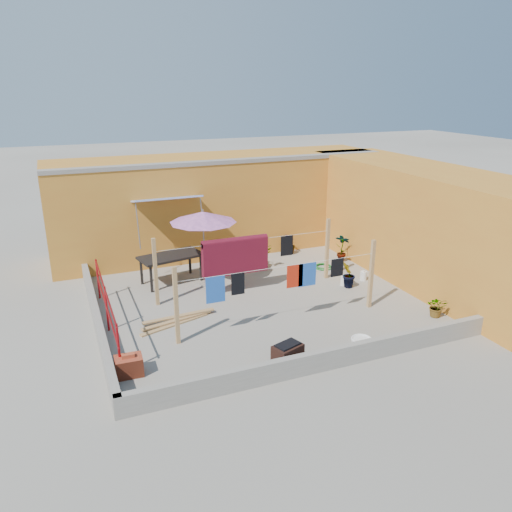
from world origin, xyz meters
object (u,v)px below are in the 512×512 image
object	(u,v)px
water_jug_b	(363,276)
green_hose	(323,267)
outdoor_table	(171,258)
white_basin	(361,340)
brazier	(288,355)
plant_back_a	(260,256)
water_jug_a	(344,280)
patio_umbrella	(203,217)
brick_stack	(129,366)

from	to	relation	value
water_jug_b	green_hose	bearing A→B (deg)	112.96
outdoor_table	white_basin	bearing A→B (deg)	-58.71
brazier	plant_back_a	world-z (taller)	plant_back_a
white_basin	outdoor_table	bearing A→B (deg)	121.29
water_jug_a	green_hose	bearing A→B (deg)	83.96
white_basin	green_hose	xyz separation A→B (m)	(1.56, 4.46, -0.01)
white_basin	plant_back_a	size ratio (longest dim) A/B	0.60
outdoor_table	green_hose	bearing A→B (deg)	-7.58
outdoor_table	white_basin	xyz separation A→B (m)	(3.08, -5.07, -0.70)
patio_umbrella	water_jug_a	distance (m)	4.37
outdoor_table	green_hose	xyz separation A→B (m)	(4.64, -0.62, -0.71)
plant_back_a	water_jug_a	bearing A→B (deg)	-53.17
water_jug_a	brick_stack	bearing A→B (deg)	-159.41
brazier	outdoor_table	bearing A→B (deg)	101.57
white_basin	water_jug_b	xyz separation A→B (m)	(2.13, 3.12, 0.09)
brick_stack	white_basin	bearing A→B (deg)	-6.78
brick_stack	water_jug_a	xyz separation A→B (m)	(6.40, 2.40, -0.06)
white_basin	plant_back_a	bearing A→B (deg)	92.94
green_hose	white_basin	bearing A→B (deg)	-109.28
brick_stack	plant_back_a	bearing A→B (deg)	44.48
water_jug_b	green_hose	size ratio (longest dim) A/B	0.54
brick_stack	green_hose	world-z (taller)	brick_stack
water_jug_a	green_hose	world-z (taller)	water_jug_a
green_hose	brazier	bearing A→B (deg)	-126.58
brick_stack	water_jug_b	bearing A→B (deg)	19.51
brick_stack	plant_back_a	world-z (taller)	plant_back_a
patio_umbrella	white_basin	distance (m)	5.40
outdoor_table	green_hose	distance (m)	4.74
outdoor_table	water_jug_b	size ratio (longest dim) A/B	6.25
brick_stack	water_jug_b	distance (m)	7.55
brazier	water_jug_b	xyz separation A→B (m)	(4.11, 3.43, -0.12)
plant_back_a	patio_umbrella	bearing A→B (deg)	-159.88
patio_umbrella	plant_back_a	distance (m)	2.65
brazier	green_hose	bearing A→B (deg)	53.42
water_jug_b	brazier	bearing A→B (deg)	-140.14
patio_umbrella	water_jug_b	size ratio (longest dim) A/B	7.27
brazier	green_hose	distance (m)	5.94
outdoor_table	patio_umbrella	bearing A→B (deg)	-34.57
outdoor_table	water_jug_a	bearing A→B (deg)	-24.83
patio_umbrella	brick_stack	bearing A→B (deg)	-124.99
outdoor_table	brick_stack	world-z (taller)	outdoor_table
outdoor_table	white_basin	distance (m)	5.98
brazier	water_jug_a	world-z (taller)	brazier
patio_umbrella	plant_back_a	size ratio (longest dim) A/B	2.81
patio_umbrella	water_jug_a	world-z (taller)	patio_umbrella
water_jug_a	water_jug_b	bearing A→B (deg)	9.32
outdoor_table	green_hose	size ratio (longest dim) A/B	3.39
brazier	white_basin	world-z (taller)	brazier
brazier	water_jug_a	xyz separation A→B (m)	(3.39, 3.31, -0.11)
water_jug_a	plant_back_a	bearing A→B (deg)	126.83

